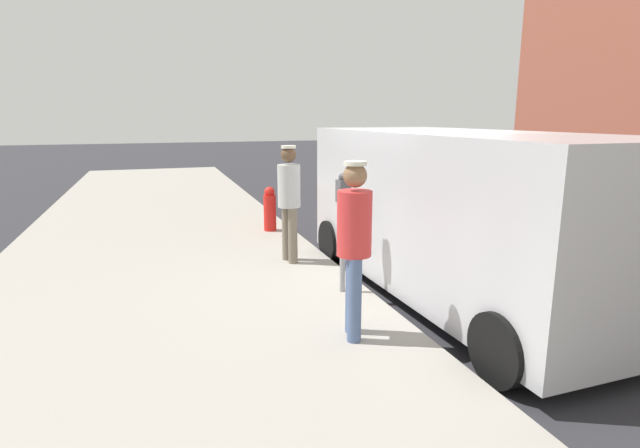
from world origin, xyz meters
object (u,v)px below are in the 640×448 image
at_px(parked_van, 458,210).
at_px(fire_hydrant, 270,209).
at_px(pedestrian_in_gray, 289,196).
at_px(pedestrian_in_red, 354,238).
at_px(parking_meter_near, 343,212).

height_order(parked_van, fire_hydrant, parked_van).
height_order(pedestrian_in_gray, fire_hydrant, pedestrian_in_gray).
bearing_deg(parked_van, pedestrian_in_red, 29.29).
bearing_deg(pedestrian_in_gray, parked_van, 135.63).
height_order(pedestrian_in_red, parked_van, parked_van).
bearing_deg(parked_van, fire_hydrant, -67.69).
distance_m(pedestrian_in_gray, fire_hydrant, 2.24).
bearing_deg(parked_van, pedestrian_in_gray, -44.37).
xyz_separation_m(parked_van, fire_hydrant, (1.60, -3.90, -0.59)).
height_order(parking_meter_near, pedestrian_in_gray, pedestrian_in_gray).
bearing_deg(fire_hydrant, parked_van, 112.31).
bearing_deg(pedestrian_in_gray, pedestrian_in_red, 88.12).
relative_size(pedestrian_in_gray, fire_hydrant, 2.05).
bearing_deg(pedestrian_in_red, parked_van, -150.71).
bearing_deg(pedestrian_in_red, parking_meter_near, -106.34).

